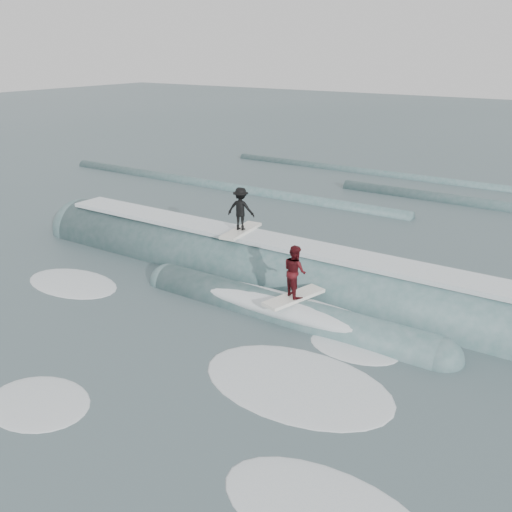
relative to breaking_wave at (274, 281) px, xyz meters
The scene contains 6 objects.
ground 4.39m from the breaking_wave, 93.05° to the right, with size 160.00×160.00×0.00m, color #374D50.
breaking_wave is the anchor object (origin of this frame).
surfer_black 2.59m from the breaking_wave, 169.32° to the left, with size 1.04×2.05×1.55m.
surfer_red 2.98m from the breaking_wave, 45.68° to the right, with size 1.06×2.07×1.60m.
whitewater 5.87m from the breaking_wave, 73.37° to the right, with size 14.64×7.66×0.10m.
far_swells 13.29m from the breaking_wave, 93.11° to the left, with size 38.82×8.65×0.80m.
Camera 1 is at (9.39, -10.38, 7.37)m, focal length 40.00 mm.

